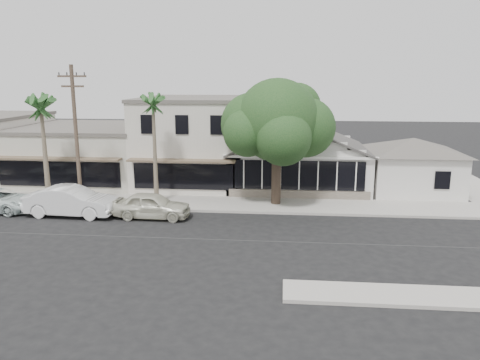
# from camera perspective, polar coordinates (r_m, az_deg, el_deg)

# --- Properties ---
(ground) EXTENTS (140.00, 140.00, 0.00)m
(ground) POSITION_cam_1_polar(r_m,az_deg,el_deg) (24.53, -4.15, -7.23)
(ground) COLOR black
(ground) RESTS_ON ground
(sidewalk_north) EXTENTS (90.00, 3.50, 0.15)m
(sidewalk_north) POSITION_cam_1_polar(r_m,az_deg,el_deg) (32.87, -16.07, -2.46)
(sidewalk_north) COLOR #9E9991
(sidewalk_north) RESTS_ON ground
(corner_shop) EXTENTS (10.40, 8.60, 5.10)m
(corner_shop) POSITION_cam_1_polar(r_m,az_deg,el_deg) (35.71, 7.08, 3.25)
(corner_shop) COLOR silver
(corner_shop) RESTS_ON ground
(side_cottage) EXTENTS (6.00, 6.00, 3.00)m
(side_cottage) POSITION_cam_1_polar(r_m,az_deg,el_deg) (36.14, 20.18, 0.89)
(side_cottage) COLOR silver
(side_cottage) RESTS_ON ground
(row_building_near) EXTENTS (8.00, 10.00, 6.50)m
(row_building_near) POSITION_cam_1_polar(r_m,az_deg,el_deg) (37.26, -5.37, 4.66)
(row_building_near) COLOR beige
(row_building_near) RESTS_ON ground
(row_building_midnear) EXTENTS (10.00, 10.00, 4.20)m
(row_building_midnear) POSITION_cam_1_polar(r_m,az_deg,el_deg) (40.09, -18.10, 2.98)
(row_building_midnear) COLOR beige
(row_building_midnear) RESTS_ON ground
(utility_pole) EXTENTS (1.80, 0.24, 9.00)m
(utility_pole) POSITION_cam_1_polar(r_m,az_deg,el_deg) (31.01, -19.35, 5.33)
(utility_pole) COLOR brown
(utility_pole) RESTS_ON ground
(car_0) EXTENTS (4.61, 1.96, 1.55)m
(car_0) POSITION_cam_1_polar(r_m,az_deg,el_deg) (28.35, -10.68, -3.06)
(car_0) COLOR beige
(car_0) RESTS_ON ground
(car_1) EXTENTS (5.55, 2.13, 1.80)m
(car_1) POSITION_cam_1_polar(r_m,az_deg,el_deg) (30.07, -19.89, -2.46)
(car_1) COLOR white
(car_1) RESTS_ON ground
(shade_tree) EXTENTS (7.41, 6.70, 8.22)m
(shade_tree) POSITION_cam_1_polar(r_m,az_deg,el_deg) (30.14, 4.44, 6.99)
(shade_tree) COLOR #3F3326
(shade_tree) RESTS_ON ground
(palm_east) EXTENTS (2.35, 2.35, 7.60)m
(palm_east) POSITION_cam_1_polar(r_m,az_deg,el_deg) (30.29, -10.56, 9.00)
(palm_east) COLOR #726651
(palm_east) RESTS_ON ground
(palm_mid) EXTENTS (3.18, 3.18, 7.57)m
(palm_mid) POSITION_cam_1_polar(r_m,az_deg,el_deg) (32.58, -23.12, 8.28)
(palm_mid) COLOR #726651
(palm_mid) RESTS_ON ground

